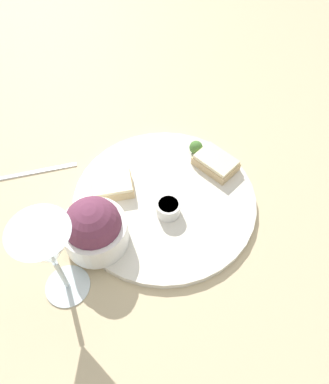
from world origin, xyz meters
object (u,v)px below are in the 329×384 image
cheese_toast_near (112,186)px  cheese_toast_far (216,163)px  salad_bowl (94,228)px  sauce_ramekin (168,208)px  wine_glass (48,250)px  fork (29,173)px

cheese_toast_near → cheese_toast_far: size_ratio=0.96×
salad_bowl → cheese_toast_near: salad_bowl is taller
sauce_ramekin → wine_glass: wine_glass is taller
cheese_toast_far → fork: cheese_toast_far is taller
salad_bowl → cheese_toast_near: (-0.00, 0.11, -0.03)m
salad_bowl → fork: 0.23m
salad_bowl → cheese_toast_near: 0.11m
cheese_toast_near → wine_glass: bearing=-96.0°
cheese_toast_near → fork: 0.18m
cheese_toast_near → fork: cheese_toast_near is taller
salad_bowl → cheese_toast_far: size_ratio=1.13×
wine_glass → fork: bearing=127.4°
cheese_toast_far → fork: (-0.36, -0.08, -0.02)m
salad_bowl → wine_glass: size_ratio=0.61×
wine_glass → salad_bowl: bearing=73.7°
sauce_ramekin → fork: 0.30m
salad_bowl → fork: salad_bowl is taller
sauce_ramekin → salad_bowl: bearing=-143.6°
wine_glass → sauce_ramekin: bearing=51.1°
sauce_ramekin → wine_glass: (-0.13, -0.17, 0.10)m
cheese_toast_near → wine_glass: 0.22m
sauce_ramekin → cheese_toast_near: size_ratio=0.47×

